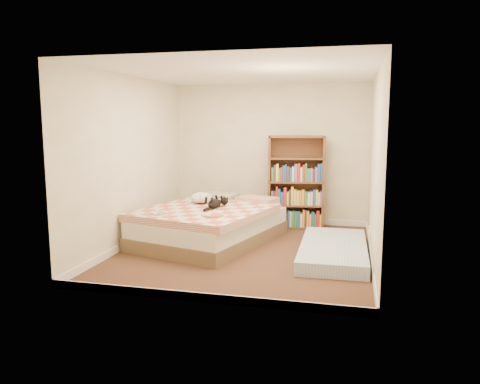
% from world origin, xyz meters
% --- Properties ---
extents(room, '(3.51, 4.01, 2.51)m').
position_xyz_m(room, '(0.00, 0.00, 1.20)').
color(room, '#41271B').
rests_on(room, ground).
extents(bed, '(2.13, 2.61, 0.61)m').
position_xyz_m(bed, '(-0.63, 0.40, 0.28)').
color(bed, brown).
rests_on(bed, room).
extents(bookshelf, '(1.01, 0.46, 1.60)m').
position_xyz_m(bookshelf, '(0.52, 1.68, 0.58)').
color(bookshelf, '#51321B').
rests_on(bookshelf, room).
extents(floor_mattress, '(0.91, 1.97, 0.18)m').
position_xyz_m(floor_mattress, '(1.24, 0.01, 0.09)').
color(floor_mattress, '#79A2CB').
rests_on(floor_mattress, room).
extents(black_cat, '(0.34, 0.67, 0.15)m').
position_xyz_m(black_cat, '(-0.55, 0.34, 0.61)').
color(black_cat, black).
rests_on(black_cat, bed).
extents(white_dog, '(0.38, 0.42, 0.18)m').
position_xyz_m(white_dog, '(-0.87, 0.65, 0.63)').
color(white_dog, silver).
rests_on(white_dog, bed).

